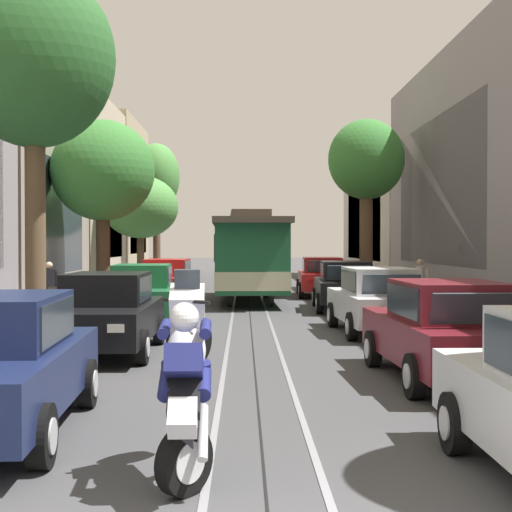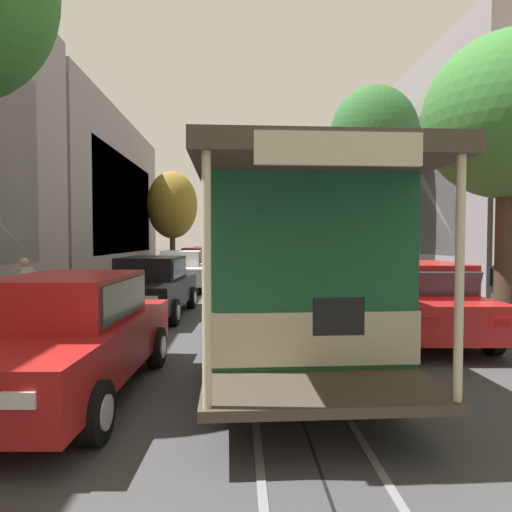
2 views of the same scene
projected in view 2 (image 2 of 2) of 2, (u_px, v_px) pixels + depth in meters
name	position (u px, v px, depth m)	size (l,w,h in m)	color
ground_plane	(267.00, 320.00, 11.23)	(160.00, 160.00, 0.00)	#424244
trolley_track_rails	(277.00, 350.00, 8.17)	(1.14, 58.68, 0.01)	gray
parked_car_navy_near_left	(300.00, 260.00, 27.27)	(2.14, 4.42, 1.58)	#19234C
parked_car_black_second_left	(314.00, 265.00, 21.18)	(2.00, 4.36, 1.58)	black
parked_car_green_mid_left	(343.00, 275.00, 15.54)	(2.13, 4.42, 1.58)	#1E6038
parked_car_red_fourth_left	(417.00, 300.00, 9.10)	(2.12, 4.41, 1.58)	red
parked_car_white_near_right	(207.00, 258.00, 29.29)	(2.01, 4.37, 1.58)	silver
parked_car_maroon_second_right	(196.00, 262.00, 23.91)	(2.13, 4.42, 1.58)	maroon
parked_car_white_mid_right	(182.00, 270.00, 17.86)	(2.12, 4.41, 1.58)	silver
parked_car_black_fourth_right	(151.00, 286.00, 11.80)	(2.15, 4.42, 1.58)	black
parked_car_red_fifth_right	(67.00, 335.00, 5.76)	(2.12, 4.41, 1.58)	red
street_tree_kerb_left_near	(335.00, 178.00, 26.29)	(3.15, 3.30, 8.05)	#4C3826
street_tree_kerb_left_second	(374.00, 138.00, 18.47)	(3.70, 2.98, 8.49)	brown
street_tree_kerb_left_mid	(510.00, 119.00, 9.52)	(3.64, 3.47, 6.50)	#4C3826
street_tree_kerb_right_near	(172.00, 205.00, 28.73)	(3.25, 3.02, 6.49)	brown
cable_car_trolley	(276.00, 260.00, 8.53)	(2.80, 9.17, 3.28)	#1E5B38
motorcycle_with_rider	(260.00, 255.00, 28.96)	(0.49, 1.78, 1.94)	black
pedestrian_on_left_pavement	(498.00, 282.00, 12.11)	(0.55, 0.32, 1.56)	#4C4233
pedestrian_on_right_pavement	(24.00, 288.00, 10.42)	(0.55, 0.42, 1.62)	#4C4233
fire_hydrant	(346.00, 274.00, 20.66)	(0.40, 0.22, 0.84)	#B2B2B7
street_sign_post	(325.00, 248.00, 26.02)	(0.36, 0.09, 2.47)	slate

